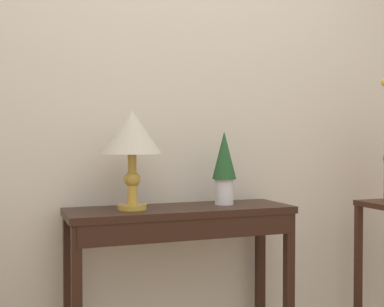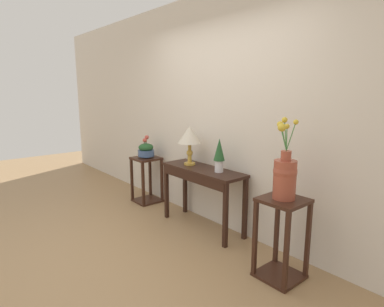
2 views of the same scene
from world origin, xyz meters
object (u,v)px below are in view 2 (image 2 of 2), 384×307
(flower_vase_tall_right, at_px, (285,174))
(console_table, at_px, (201,178))
(potted_plant_on_console, at_px, (219,154))
(pedestal_stand_left, at_px, (147,180))
(pedestal_stand_right, at_px, (281,239))
(table_lamp, at_px, (190,136))
(planter_bowl_wide_left, at_px, (146,150))

(flower_vase_tall_right, bearing_deg, console_table, 172.88)
(potted_plant_on_console, relative_size, pedestal_stand_left, 0.56)
(pedestal_stand_left, xyz_separation_m, pedestal_stand_right, (2.49, -0.16, 0.03))
(console_table, relative_size, flower_vase_tall_right, 1.64)
(table_lamp, bearing_deg, pedestal_stand_right, -6.79)
(pedestal_stand_right, bearing_deg, table_lamp, 173.21)
(table_lamp, relative_size, pedestal_stand_right, 0.65)
(console_table, height_order, pedestal_stand_right, console_table)
(pedestal_stand_left, height_order, planter_bowl_wide_left, planter_bowl_wide_left)
(table_lamp, bearing_deg, potted_plant_on_console, 2.38)
(table_lamp, bearing_deg, flower_vase_tall_right, -6.81)
(planter_bowl_wide_left, height_order, flower_vase_tall_right, flower_vase_tall_right)
(console_table, distance_m, flower_vase_tall_right, 1.30)
(console_table, distance_m, potted_plant_on_console, 0.42)
(pedestal_stand_left, bearing_deg, potted_plant_on_console, 1.43)
(table_lamp, relative_size, pedestal_stand_left, 0.70)
(potted_plant_on_console, xyz_separation_m, pedestal_stand_right, (0.99, -0.20, -0.59))
(planter_bowl_wide_left, bearing_deg, pedestal_stand_left, -27.34)
(pedestal_stand_left, distance_m, planter_bowl_wide_left, 0.46)
(planter_bowl_wide_left, bearing_deg, pedestal_stand_right, -3.70)
(table_lamp, height_order, potted_plant_on_console, table_lamp)
(pedestal_stand_left, relative_size, flower_vase_tall_right, 0.99)
(table_lamp, relative_size, potted_plant_on_console, 1.25)
(flower_vase_tall_right, bearing_deg, table_lamp, 173.19)
(console_table, distance_m, planter_bowl_wide_left, 1.26)
(potted_plant_on_console, bearing_deg, pedestal_stand_left, -178.57)
(planter_bowl_wide_left, bearing_deg, flower_vase_tall_right, -3.71)
(pedestal_stand_right, bearing_deg, console_table, 172.90)
(flower_vase_tall_right, bearing_deg, potted_plant_on_console, 168.68)
(planter_bowl_wide_left, distance_m, flower_vase_tall_right, 2.50)
(potted_plant_on_console, relative_size, planter_bowl_wide_left, 1.18)
(console_table, xyz_separation_m, planter_bowl_wide_left, (-1.24, 0.01, 0.17))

